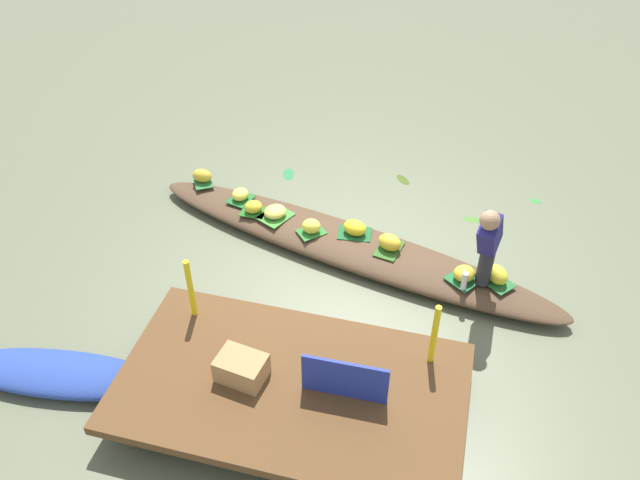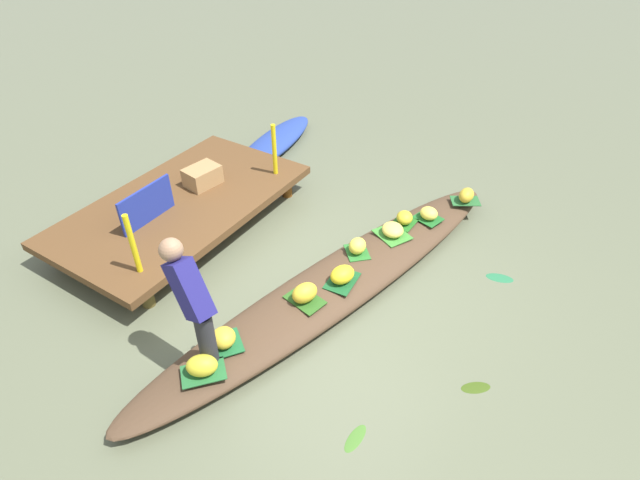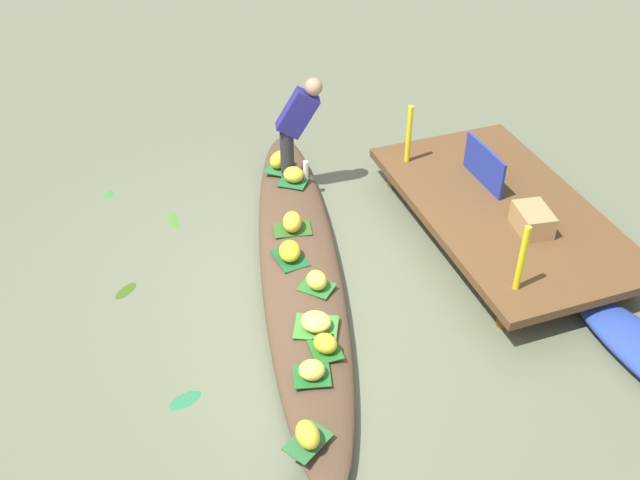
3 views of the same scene
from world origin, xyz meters
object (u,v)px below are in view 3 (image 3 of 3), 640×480
object	(u,v)px
water_bottle	(306,170)
vendor_person	(297,121)
banana_bunch_3	(294,175)
banana_bunch_5	(317,280)
banana_bunch_7	(290,251)
banana_bunch_0	(325,343)
market_banner	(484,165)
banana_bunch_8	(316,322)
banana_bunch_1	(308,435)
banana_bunch_2	(279,160)
banana_bunch_4	(312,370)
vendor_boat	(300,270)
banana_bunch_6	(292,222)
produce_crate	(533,220)

from	to	relation	value
water_bottle	vendor_person	bearing A→B (deg)	-165.89
banana_bunch_3	banana_bunch_5	xyz separation A→B (m)	(1.85, -0.38, 0.00)
banana_bunch_7	vendor_person	size ratio (longest dim) A/B	0.24
banana_bunch_5	banana_bunch_0	bearing A→B (deg)	-14.38
banana_bunch_0	market_banner	size ratio (longest dim) A/B	0.28
banana_bunch_8	banana_bunch_7	bearing A→B (deg)	175.21
banana_bunch_1	banana_bunch_2	distance (m)	4.00
banana_bunch_4	market_banner	size ratio (longest dim) A/B	0.29
vendor_boat	water_bottle	world-z (taller)	water_bottle
banana_bunch_7	banana_bunch_8	world-z (taller)	banana_bunch_7
vendor_boat	banana_bunch_3	distance (m)	1.47
banana_bunch_5	banana_bunch_6	distance (m)	0.96
banana_bunch_5	banana_bunch_7	xyz separation A→B (m)	(-0.51, -0.10, 0.00)
banana_bunch_2	banana_bunch_3	xyz separation A→B (m)	(0.35, 0.06, -0.01)
banana_bunch_2	banana_bunch_3	bearing A→B (deg)	9.90
vendor_boat	vendor_person	distance (m)	1.84
banana_bunch_5	banana_bunch_8	distance (m)	0.55
vendor_boat	banana_bunch_1	world-z (taller)	banana_bunch_1
vendor_boat	banana_bunch_8	distance (m)	0.99
banana_bunch_3	vendor_person	bearing A→B (deg)	147.20
banana_bunch_3	banana_bunch_2	bearing A→B (deg)	-170.10
banana_bunch_1	banana_bunch_5	world-z (taller)	same
banana_bunch_7	banana_bunch_8	bearing A→B (deg)	-4.79
vendor_boat	banana_bunch_8	world-z (taller)	banana_bunch_8
banana_bunch_0	produce_crate	distance (m)	2.67
banana_bunch_3	banana_bunch_6	xyz separation A→B (m)	(0.88, -0.31, 0.01)
banana_bunch_7	produce_crate	xyz separation A→B (m)	(0.54, 2.44, 0.15)
banana_bunch_1	produce_crate	world-z (taller)	produce_crate
banana_bunch_8	vendor_person	size ratio (longest dim) A/B	0.24
banana_bunch_3	banana_bunch_5	size ratio (longest dim) A/B	1.07
water_bottle	market_banner	xyz separation A→B (m)	(0.92, 1.78, 0.23)
banana_bunch_1	banana_bunch_2	bearing A→B (deg)	165.71
vendor_boat	banana_bunch_6	bearing A→B (deg)	-176.26
banana_bunch_2	vendor_person	distance (m)	0.63
banana_bunch_0	banana_bunch_7	size ratio (longest dim) A/B	0.78
banana_bunch_4	market_banner	world-z (taller)	market_banner
banana_bunch_1	water_bottle	world-z (taller)	water_bottle
banana_bunch_1	banana_bunch_4	world-z (taller)	banana_bunch_1
banana_bunch_0	banana_bunch_1	xyz separation A→B (m)	(0.87, -0.46, 0.01)
banana_bunch_6	banana_bunch_7	size ratio (longest dim) A/B	0.99
banana_bunch_3	banana_bunch_7	xyz separation A→B (m)	(1.33, -0.48, 0.00)
banana_bunch_8	market_banner	bearing A→B (deg)	120.05
vendor_boat	banana_bunch_2	world-z (taller)	banana_bunch_2
banana_bunch_2	market_banner	distance (m)	2.37
water_bottle	produce_crate	world-z (taller)	produce_crate
banana_bunch_4	produce_crate	size ratio (longest dim) A/B	0.51
banana_bunch_8	produce_crate	size ratio (longest dim) A/B	0.64
produce_crate	banana_bunch_8	bearing A→B (deg)	-79.11
vendor_person	produce_crate	distance (m)	2.79
banana_bunch_5	banana_bunch_6	xyz separation A→B (m)	(-0.96, 0.07, 0.01)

